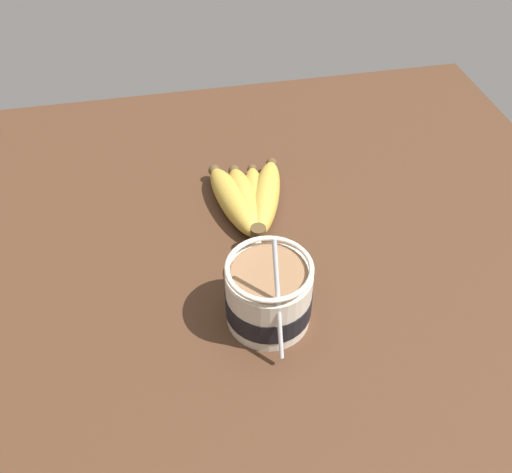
% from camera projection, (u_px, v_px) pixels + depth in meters
% --- Properties ---
extents(table, '(0.93, 0.93, 0.04)m').
position_uv_depth(table, '(277.00, 280.00, 0.74)').
color(table, '#422819').
rests_on(table, ground).
extents(coffee_mug, '(0.15, 0.10, 0.15)m').
position_uv_depth(coffee_mug, '(268.00, 295.00, 0.64)').
color(coffee_mug, beige).
rests_on(coffee_mug, table).
extents(banana_bunch, '(0.18, 0.12, 0.04)m').
position_uv_depth(banana_bunch, '(249.00, 200.00, 0.79)').
color(banana_bunch, '#4C381E').
rests_on(banana_bunch, table).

